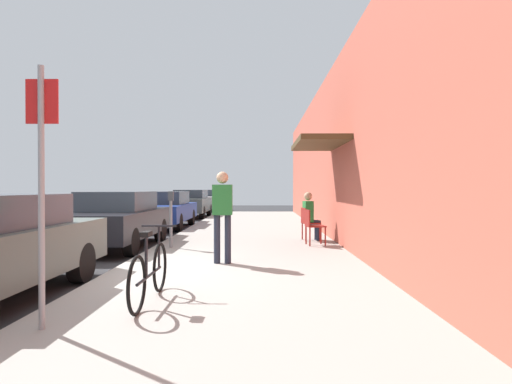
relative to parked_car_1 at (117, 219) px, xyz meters
The scene contains 14 objects.
ground_plane 3.73m from the parked_car_1, 72.48° to the right, with size 60.00×60.00×0.00m, color #2D2D30.
sidewalk_slab 3.73m from the parked_car_1, 23.90° to the right, with size 4.50×32.00×0.12m, color #9E9B93.
building_facade 6.16m from the parked_car_1, 14.41° to the right, with size 1.40×32.00×4.82m.
parked_car_1 is the anchor object (origin of this frame).
parked_car_2 5.33m from the parked_car_1, 90.00° to the left, with size 1.80×4.40×1.39m.
parked_car_3 11.27m from the parked_car_1, 90.00° to the left, with size 1.80×4.40×1.43m.
parked_car_4 17.49m from the parked_car_1, 90.00° to the left, with size 1.80×4.40×1.41m.
parking_meter 1.75m from the parked_car_1, 27.19° to the right, with size 0.12×0.10×1.32m.
street_sign 6.75m from the parked_car_1, 77.03° to the right, with size 0.32×0.06×2.60m.
bicycle_0 5.99m from the parked_car_1, 67.36° to the right, with size 0.46×1.71×0.90m.
cafe_chair_0 4.94m from the parked_car_1, ahead, with size 0.50×0.50×0.87m.
cafe_chair_1 4.96m from the parked_car_1, ahead, with size 0.50×0.50×0.87m.
seated_patron_1 5.02m from the parked_car_1, ahead, with size 0.47×0.41×1.29m.
pedestrian_standing 4.13m from the parked_car_1, 44.08° to the right, with size 0.36×0.22×1.70m.
Camera 1 is at (2.56, -7.14, 1.51)m, focal length 29.49 mm.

